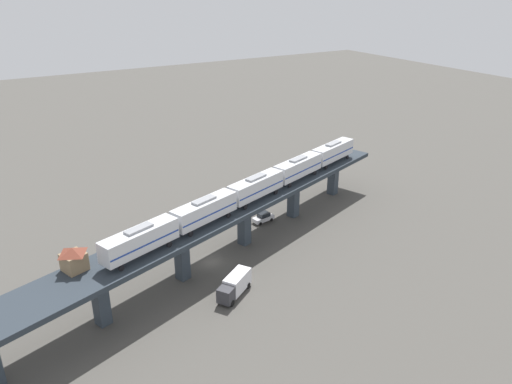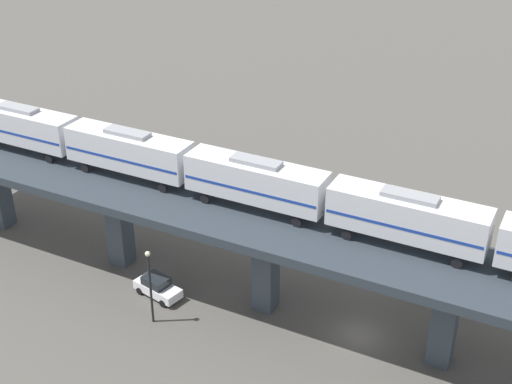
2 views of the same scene
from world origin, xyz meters
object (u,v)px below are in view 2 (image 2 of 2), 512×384
at_px(delivery_truck, 447,272).
at_px(subway_train, 256,181).
at_px(street_lamp, 150,281).
at_px(street_car_white, 157,287).

bearing_deg(delivery_truck, subway_train, -41.85).
bearing_deg(street_lamp, street_car_white, -132.94).
relative_size(subway_train, street_car_white, 13.00).
bearing_deg(street_lamp, delivery_truck, 146.64).
relative_size(subway_train, delivery_truck, 8.25).
distance_m(street_car_white, delivery_truck, 25.42).
xyz_separation_m(street_car_white, delivery_truck, (-19.06, 16.79, 0.82)).
distance_m(delivery_truck, street_lamp, 25.86).
bearing_deg(delivery_truck, street_car_white, -41.37).
distance_m(subway_train, street_car_white, 13.34).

